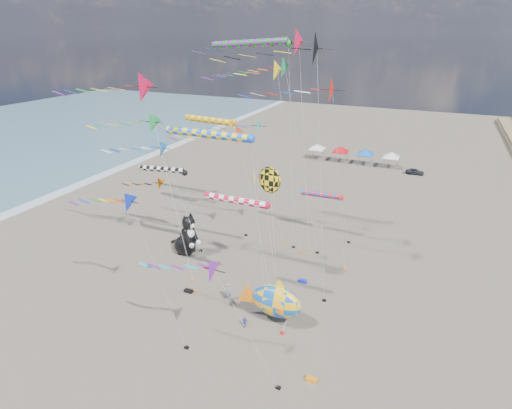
{
  "coord_description": "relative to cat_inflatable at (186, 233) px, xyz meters",
  "views": [
    {
      "loc": [
        15.57,
        -19.96,
        24.86
      ],
      "look_at": [
        1.3,
        12.0,
        9.72
      ],
      "focal_mm": 28.0,
      "sensor_mm": 36.0,
      "label": 1
    }
  ],
  "objects": [
    {
      "name": "delta_kite_8",
      "position": [
        0.31,
        -4.85,
        13.99
      ],
      "size": [
        10.46,
        2.14,
        18.18
      ],
      "color": "green",
      "rests_on": "ground"
    },
    {
      "name": "windsock_3",
      "position": [
        5.82,
        6.63,
        20.9
      ],
      "size": [
        10.67,
        0.8,
        24.19
      ],
      "color": "#177F23",
      "rests_on": "ground"
    },
    {
      "name": "delta_kite_10",
      "position": [
        -5.16,
        1.59,
        4.46
      ],
      "size": [
        10.28,
        1.84,
        8.52
      ],
      "color": "orange",
      "rests_on": "ground"
    },
    {
      "name": "delta_kite_11",
      "position": [
        13.19,
        -14.32,
        6.66
      ],
      "size": [
        9.68,
        1.98,
        10.76
      ],
      "color": "purple",
      "rests_on": "ground"
    },
    {
      "name": "kite_bag_0",
      "position": [
        14.75,
        -0.11,
        -2.64
      ],
      "size": [
        0.9,
        0.44,
        0.3
      ],
      "primitive_type": "cube",
      "color": "#1521D7",
      "rests_on": "ground"
    },
    {
      "name": "windsock_1",
      "position": [
        10.26,
        -6.2,
        8.29
      ],
      "size": [
        7.79,
        0.68,
        11.5
      ],
      "color": "red",
      "rests_on": "ground"
    },
    {
      "name": "kite_bag_2",
      "position": [
        4.47,
        -6.69,
        -2.64
      ],
      "size": [
        0.9,
        0.44,
        0.3
      ],
      "primitive_type": "cube",
      "color": "black",
      "rests_on": "ground"
    },
    {
      "name": "person_adult",
      "position": [
        8.87,
        -6.17,
        -1.85
      ],
      "size": [
        0.82,
        0.77,
        1.89
      ],
      "primitive_type": "imported",
      "rotation": [
        0.0,
        0.0,
        0.62
      ],
      "color": "gray",
      "rests_on": "ground"
    },
    {
      "name": "delta_kite_4",
      "position": [
        3.74,
        -13.6,
        9.46
      ],
      "size": [
        10.37,
        1.86,
        13.54
      ],
      "color": "#0D2ACB",
      "rests_on": "ground"
    },
    {
      "name": "parked_car",
      "position": [
        23.15,
        42.67,
        -2.23
      ],
      "size": [
        3.42,
        1.63,
        1.13
      ],
      "primitive_type": "imported",
      "rotation": [
        0.0,
        0.0,
        1.66
      ],
      "color": "#26262D",
      "rests_on": "ground"
    },
    {
      "name": "windsock_0",
      "position": [
        13.75,
        10.73,
        3.17
      ],
      "size": [
        6.79,
        0.72,
        6.36
      ],
      "color": "red",
      "rests_on": "ground"
    },
    {
      "name": "kite_bag_1",
      "position": [
        19.51,
        -12.57,
        -2.64
      ],
      "size": [
        0.9,
        0.44,
        0.3
      ],
      "primitive_type": "cube",
      "color": "orange",
      "rests_on": "ground"
    },
    {
      "name": "delta_kite_3",
      "position": [
        14.75,
        4.39,
        16.84
      ],
      "size": [
        12.62,
        2.8,
        21.27
      ],
      "color": "red",
      "rests_on": "ground"
    },
    {
      "name": "angelfish_kite",
      "position": [
        11.65,
        -2.9,
        9.33
      ],
      "size": [
        3.74,
        3.02,
        13.54
      ],
      "color": "yellow",
      "rests_on": "ground"
    },
    {
      "name": "ground",
      "position": [
        9.36,
        -15.33,
        -2.79
      ],
      "size": [
        260.0,
        260.0,
        0.0
      ],
      "primitive_type": "plane",
      "color": "brown",
      "rests_on": "ground"
    },
    {
      "name": "delta_kite_0",
      "position": [
        14.91,
        -2.4,
        20.72
      ],
      "size": [
        12.03,
        3.04,
        25.24
      ],
      "color": "black",
      "rests_on": "ground"
    },
    {
      "name": "child_blue",
      "position": [
        12.1,
        -9.12,
        -2.23
      ],
      "size": [
        0.71,
        0.46,
        1.12
      ],
      "primitive_type": "imported",
      "rotation": [
        0.0,
        0.0,
        0.3
      ],
      "color": "#2F49B8",
      "rests_on": "ground"
    },
    {
      "name": "delta_kite_7",
      "position": [
        -0.52,
        -2.06,
        10.67
      ],
      "size": [
        11.09,
        2.0,
        14.81
      ],
      "color": "blue",
      "rests_on": "ground"
    },
    {
      "name": "delta_kite_5",
      "position": [
        9.53,
        6.76,
        20.99
      ],
      "size": [
        15.45,
        2.96,
        25.51
      ],
      "color": "#F60D3B",
      "rests_on": "ground"
    },
    {
      "name": "windsock_4",
      "position": [
        -3.11,
        1.09,
        7.16
      ],
      "size": [
        8.05,
        0.69,
        10.37
      ],
      "color": "black",
      "rests_on": "ground"
    },
    {
      "name": "child_green",
      "position": [
        13.77,
        -7.16,
        -2.28
      ],
      "size": [
        0.5,
        0.4,
        1.01
      ],
      "primitive_type": "imported",
      "rotation": [
        0.0,
        0.0,
        -0.02
      ],
      "color": "#278225",
      "rests_on": "ground"
    },
    {
      "name": "cat_inflatable",
      "position": [
        0.0,
        0.0,
        0.0
      ],
      "size": [
        4.55,
        3.17,
        5.58
      ],
      "primitive_type": null,
      "rotation": [
        0.0,
        0.0,
        -0.29
      ],
      "color": "black",
      "rests_on": "ground"
    },
    {
      "name": "delta_kite_9",
      "position": [
        6.25,
        6.91,
        11.65
      ],
      "size": [
        10.27,
        2.0,
        15.8
      ],
      "color": "#1EB1C5",
      "rests_on": "ground"
    },
    {
      "name": "delta_kite_6",
      "position": [
        6.86,
        -3.09,
        12.98
      ],
      "size": [
        12.52,
        2.24,
        17.2
      ],
      "color": "#FF4419",
      "rests_on": "ground"
    },
    {
      "name": "delta_kite_12",
      "position": [
        10.0,
        6.51,
        18.45
      ],
      "size": [
        11.74,
        2.43,
        22.73
      ],
      "color": "#148748",
      "rests_on": "ground"
    },
    {
      "name": "windsock_2",
      "position": [
        0.11,
        7.1,
        12.1
      ],
      "size": [
        8.39,
        0.82,
        15.37
      ],
      "color": "orange",
      "rests_on": "ground"
    },
    {
      "name": "fish_inflatable",
      "position": [
        14.51,
        -7.56,
        -0.24
      ],
      "size": [
        6.37,
        2.44,
        4.97
      ],
      "color": "#1259B4",
      "rests_on": "ground"
    },
    {
      "name": "delta_kite_1",
      "position": [
        1.28,
        -6.37,
        17.5
      ],
      "size": [
        14.17,
        2.84,
        21.96
      ],
      "color": "#E40D3C",
      "rests_on": "ground"
    },
    {
      "name": "tent_row",
      "position": [
        10.86,
        44.67,
        0.36
      ],
      "size": [
        19.2,
        4.2,
        3.8
      ],
      "color": "white",
      "rests_on": "ground"
    },
    {
      "name": "delta_kite_2",
      "position": [
        9.06,
        5.76,
        18.24
      ],
      "size": [
        11.37,
        2.37,
        22.51
      ],
      "color": "yellow",
      "rests_on": "ground"
    },
    {
      "name": "windsock_5",
      "position": [
        6.67,
        -4.21,
        13.46
      ],
      "size": [
        10.3,
        0.8,
        16.71
      ],
      "color": "blue",
      "rests_on": "ground"
    }
  ]
}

